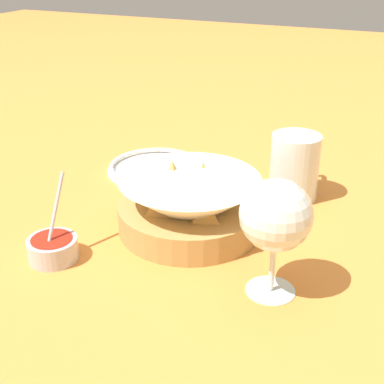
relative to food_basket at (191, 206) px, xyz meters
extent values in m
plane|color=orange|center=(0.02, 0.00, -0.04)|extent=(4.00, 4.00, 0.00)
cylinder|color=#B2894C|center=(0.00, 0.00, -0.02)|extent=(0.22, 0.22, 0.04)
cone|color=white|center=(0.00, 0.00, 0.01)|extent=(0.21, 0.21, 0.08)
cylinder|color=#3D842D|center=(0.00, 0.00, -0.01)|extent=(0.16, 0.16, 0.01)
pyramid|color=gold|center=(0.05, 0.00, 0.02)|extent=(0.06, 0.05, 0.06)
pyramid|color=gold|center=(0.02, 0.04, 0.03)|extent=(0.08, 0.08, 0.07)
pyramid|color=gold|center=(-0.04, 0.03, 0.02)|extent=(0.07, 0.07, 0.06)
pyramid|color=gold|center=(-0.03, -0.03, 0.02)|extent=(0.06, 0.07, 0.05)
pyramid|color=gold|center=(0.00, 0.00, 0.02)|extent=(0.07, 0.05, 0.06)
cylinder|color=#B7B7BC|center=(-0.15, 0.14, -0.02)|extent=(0.07, 0.07, 0.03)
cylinder|color=red|center=(-0.15, 0.14, -0.02)|extent=(0.06, 0.06, 0.02)
cylinder|color=#B7B7BC|center=(-0.14, 0.14, 0.03)|extent=(0.06, 0.01, 0.11)
cylinder|color=silver|center=(-0.10, -0.16, -0.04)|extent=(0.06, 0.06, 0.00)
cylinder|color=silver|center=(-0.10, -0.16, 0.00)|extent=(0.01, 0.01, 0.07)
sphere|color=silver|center=(-0.10, -0.16, 0.07)|extent=(0.09, 0.09, 0.09)
sphere|color=beige|center=(-0.10, -0.16, 0.06)|extent=(0.06, 0.06, 0.06)
cylinder|color=silver|center=(0.17, -0.11, 0.02)|extent=(0.08, 0.08, 0.11)
cylinder|color=gold|center=(0.17, -0.11, 0.00)|extent=(0.07, 0.07, 0.08)
torus|color=silver|center=(0.22, -0.11, 0.02)|extent=(0.08, 0.01, 0.08)
cylinder|color=white|center=(0.17, 0.15, -0.03)|extent=(0.18, 0.18, 0.01)
torus|color=white|center=(0.17, 0.15, -0.03)|extent=(0.17, 0.17, 0.01)
camera|label=1|loc=(-0.65, -0.29, 0.37)|focal=50.00mm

